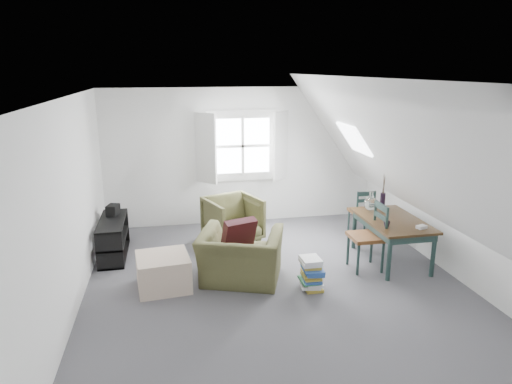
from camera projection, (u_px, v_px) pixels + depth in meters
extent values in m
plane|color=#504F54|center=(277.00, 286.00, 6.12)|extent=(5.50, 5.50, 0.00)
plane|color=white|center=(279.00, 96.00, 5.46)|extent=(5.50, 5.50, 0.00)
plane|color=white|center=(242.00, 156.00, 8.40)|extent=(5.00, 0.00, 5.00)
plane|color=white|center=(371.00, 301.00, 3.19)|extent=(5.00, 0.00, 5.00)
plane|color=white|center=(70.00, 207.00, 5.33)|extent=(0.00, 5.50, 5.50)
plane|color=white|center=(455.00, 187.00, 6.26)|extent=(0.00, 5.50, 5.50)
plane|color=white|center=(150.00, 160.00, 5.37)|extent=(3.19, 5.50, 4.48)
plane|color=white|center=(394.00, 151.00, 5.94)|extent=(3.19, 5.50, 4.48)
cube|color=white|center=(242.00, 146.00, 8.32)|extent=(1.30, 0.04, 1.30)
cube|color=white|center=(206.00, 148.00, 8.05)|extent=(0.35, 0.35, 1.25)
cube|color=white|center=(281.00, 146.00, 8.30)|extent=(0.35, 0.35, 1.25)
cube|color=white|center=(242.00, 146.00, 8.31)|extent=(1.00, 0.02, 1.00)
cube|color=white|center=(243.00, 146.00, 8.30)|extent=(1.08, 0.04, 0.05)
cube|color=white|center=(243.00, 146.00, 8.30)|extent=(0.05, 0.04, 1.08)
cube|color=white|center=(354.00, 139.00, 7.18)|extent=(0.35, 0.75, 0.47)
imported|color=#494925|center=(241.00, 280.00, 6.28)|extent=(1.33, 1.25, 0.70)
imported|color=#494925|center=(233.00, 240.00, 7.72)|extent=(1.05, 1.07, 0.76)
cube|color=#3B1016|center=(239.00, 235.00, 6.26)|extent=(0.52, 0.39, 0.47)
cube|color=#C9B19B|center=(163.00, 272.00, 6.03)|extent=(0.74, 0.74, 0.44)
cube|color=black|center=(393.00, 220.00, 6.73)|extent=(0.80, 1.34, 0.04)
cube|color=#1F3431|center=(392.00, 225.00, 6.75)|extent=(0.71, 1.25, 0.11)
cylinder|color=#1F3431|center=(389.00, 259.00, 6.19)|extent=(0.06, 0.06, 0.63)
cylinder|color=#1F3431|center=(433.00, 255.00, 6.32)|extent=(0.06, 0.06, 0.63)
cylinder|color=#1F3431|center=(354.00, 230.00, 7.32)|extent=(0.06, 0.06, 0.63)
cylinder|color=#1F3431|center=(392.00, 227.00, 7.45)|extent=(0.06, 0.06, 0.63)
sphere|color=silver|center=(371.00, 204.00, 7.09)|extent=(0.21, 0.21, 0.21)
cylinder|color=silver|center=(371.00, 195.00, 7.06)|extent=(0.07, 0.07, 0.11)
cylinder|color=black|center=(383.00, 201.00, 7.23)|extent=(0.08, 0.08, 0.25)
cylinder|color=#3F2D1E|center=(384.00, 184.00, 7.16)|extent=(0.03, 0.05, 0.44)
cylinder|color=#3F2D1E|center=(384.00, 184.00, 7.17)|extent=(0.04, 0.06, 0.44)
cylinder|color=#3F2D1E|center=(384.00, 184.00, 7.15)|extent=(0.05, 0.07, 0.44)
imported|color=black|center=(386.00, 227.00, 6.40)|extent=(0.10, 0.10, 0.09)
cube|color=white|center=(421.00, 227.00, 6.33)|extent=(0.15, 0.12, 0.04)
cube|color=brown|center=(361.00, 211.00, 7.95)|extent=(0.38, 0.38, 0.05)
cylinder|color=#1F3431|center=(365.00, 219.00, 8.18)|extent=(0.03, 0.03, 0.39)
cylinder|color=#1F3431|center=(372.00, 225.00, 7.89)|extent=(0.03, 0.03, 0.39)
cylinder|color=#1F3431|center=(349.00, 221.00, 8.13)|extent=(0.03, 0.03, 0.39)
cylinder|color=#1F3431|center=(356.00, 226.00, 7.84)|extent=(0.03, 0.03, 0.39)
cylinder|color=#1F3431|center=(374.00, 203.00, 7.77)|extent=(0.03, 0.03, 0.41)
cylinder|color=#1F3431|center=(357.00, 204.00, 7.71)|extent=(0.03, 0.03, 0.41)
cube|color=#1F3431|center=(367.00, 194.00, 7.70)|extent=(0.31, 0.03, 0.07)
cube|color=#1F3431|center=(366.00, 200.00, 7.73)|extent=(0.31, 0.03, 0.05)
cube|color=brown|center=(366.00, 237.00, 6.52)|extent=(0.46, 0.46, 0.05)
cylinder|color=#1F3431|center=(348.00, 250.00, 6.73)|extent=(0.04, 0.04, 0.47)
cylinder|color=#1F3431|center=(371.00, 248.00, 6.80)|extent=(0.04, 0.04, 0.47)
cylinder|color=#1F3431|center=(358.00, 259.00, 6.38)|extent=(0.04, 0.04, 0.47)
cylinder|color=#1F3431|center=(383.00, 257.00, 6.45)|extent=(0.04, 0.04, 0.47)
cylinder|color=#1F3431|center=(375.00, 216.00, 6.67)|extent=(0.04, 0.04, 0.49)
cylinder|color=#1F3431|center=(387.00, 224.00, 6.32)|extent=(0.04, 0.04, 0.49)
cube|color=#1F3431|center=(382.00, 207.00, 6.45)|extent=(0.03, 0.37, 0.09)
cube|color=#1F3431|center=(381.00, 216.00, 6.48)|extent=(0.03, 0.37, 0.07)
cube|color=black|center=(115.00, 254.00, 7.11)|extent=(0.38, 1.14, 0.03)
cube|color=black|center=(113.00, 238.00, 7.04)|extent=(0.38, 1.14, 0.03)
cube|color=black|center=(112.00, 221.00, 6.97)|extent=(0.38, 1.14, 0.03)
cube|color=black|center=(109.00, 252.00, 6.51)|extent=(0.38, 0.03, 0.57)
cube|color=black|center=(117.00, 226.00, 7.56)|extent=(0.38, 0.03, 0.57)
cube|color=#264C99|center=(112.00, 256.00, 6.77)|extent=(0.17, 0.19, 0.21)
cube|color=red|center=(115.00, 246.00, 7.17)|extent=(0.17, 0.23, 0.21)
cube|color=white|center=(111.00, 235.00, 6.83)|extent=(0.17, 0.21, 0.19)
cube|color=black|center=(113.00, 210.00, 7.18)|extent=(0.22, 0.26, 0.18)
cube|color=#B29933|center=(312.00, 287.00, 6.04)|extent=(0.23, 0.30, 0.04)
cube|color=white|center=(310.00, 284.00, 6.04)|extent=(0.29, 0.33, 0.04)
cube|color=white|center=(313.00, 282.00, 6.01)|extent=(0.24, 0.32, 0.04)
cube|color=#337F4C|center=(309.00, 280.00, 6.00)|extent=(0.24, 0.30, 0.03)
cube|color=#264C99|center=(312.00, 279.00, 5.97)|extent=(0.26, 0.34, 0.03)
cube|color=#B29933|center=(311.00, 276.00, 5.99)|extent=(0.23, 0.30, 0.03)
cube|color=#B29933|center=(311.00, 273.00, 6.00)|extent=(0.26, 0.33, 0.04)
cube|color=#264C99|center=(314.00, 272.00, 5.96)|extent=(0.26, 0.34, 0.04)
cube|color=#264C99|center=(313.00, 269.00, 5.94)|extent=(0.27, 0.33, 0.04)
cube|color=#B29933|center=(311.00, 265.00, 5.98)|extent=(0.24, 0.31, 0.04)
cube|color=white|center=(310.00, 262.00, 5.96)|extent=(0.25, 0.28, 0.05)
cube|color=white|center=(311.00, 259.00, 5.96)|extent=(0.25, 0.30, 0.04)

